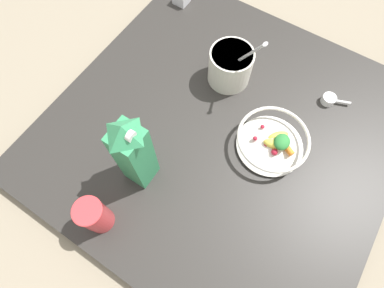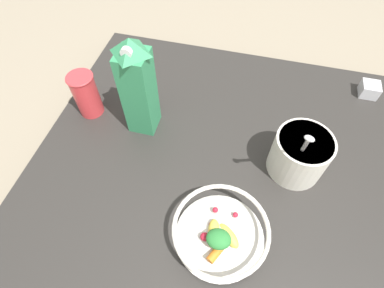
% 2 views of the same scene
% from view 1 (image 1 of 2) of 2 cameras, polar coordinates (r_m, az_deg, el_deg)
% --- Properties ---
extents(ground_plane, '(6.00, 6.00, 0.00)m').
position_cam_1_polar(ground_plane, '(0.96, 5.70, 2.10)').
color(ground_plane, gray).
extents(countertop, '(1.00, 1.00, 0.04)m').
position_cam_1_polar(countertop, '(0.94, 5.80, 2.59)').
color(countertop, '#2D2B28').
rests_on(countertop, ground_plane).
extents(fruit_bowl, '(0.21, 0.21, 0.08)m').
position_cam_1_polar(fruit_bowl, '(0.89, 15.04, 0.48)').
color(fruit_bowl, silver).
rests_on(fruit_bowl, countertop).
extents(milk_carton, '(0.07, 0.07, 0.29)m').
position_cam_1_polar(milk_carton, '(0.74, -11.07, -1.75)').
color(milk_carton, '#338C59').
rests_on(milk_carton, countertop).
extents(yogurt_tub, '(0.14, 0.17, 0.25)m').
position_cam_1_polar(yogurt_tub, '(0.97, 7.34, 14.67)').
color(yogurt_tub, silver).
rests_on(yogurt_tub, countertop).
extents(drinking_cup, '(0.07, 0.07, 0.13)m').
position_cam_1_polar(drinking_cup, '(0.80, -18.07, -12.84)').
color(drinking_cup, '#DB383D').
rests_on(drinking_cup, countertop).
extents(measuring_scoop, '(0.05, 0.09, 0.03)m').
position_cam_1_polar(measuring_scoop, '(1.05, 24.71, 7.69)').
color(measuring_scoop, white).
rests_on(measuring_scoop, countertop).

